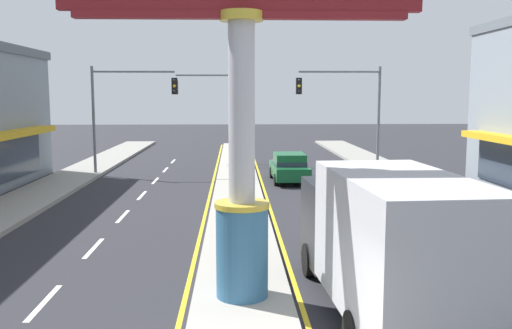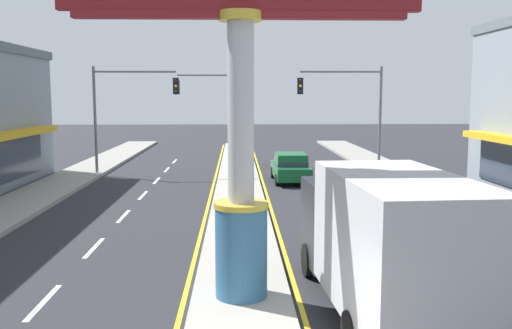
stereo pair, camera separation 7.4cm
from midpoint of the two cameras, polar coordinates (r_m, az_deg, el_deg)
name	(u,v)px [view 2 (the right image)]	position (r m, az deg, el deg)	size (l,w,h in m)	color
median_strip	(239,193)	(25.58, -1.71, -2.99)	(2.23, 52.00, 0.14)	#A39E93
sidewalk_left	(24,203)	(25.25, -22.80, -3.64)	(2.73, 60.00, 0.18)	gray
sidewalk_right	(449,200)	(25.34, 19.36, -3.45)	(2.73, 60.00, 0.18)	gray
lane_markings	(239,200)	(24.26, -1.69, -3.71)	(8.97, 52.00, 0.01)	silver
district_sign	(241,111)	(11.86, -1.40, 5.58)	(7.60, 1.21, 7.59)	#33668C
traffic_light_left_side	(126,101)	(32.23, -13.24, 6.39)	(4.86, 0.46, 6.20)	slate
traffic_light_right_side	(350,101)	(31.93, 9.74, 6.47)	(4.86, 0.46, 6.20)	slate
traffic_light_median_far	(215,101)	(37.13, -4.24, 6.56)	(4.20, 0.46, 6.20)	slate
sedan_far_right_lane	(290,167)	(29.36, 3.65, -0.26)	(1.90, 4.33, 1.53)	#14562D
box_truck_near_left_lane	(383,239)	(11.56, 13.13, -7.49)	(2.56, 7.01, 3.12)	black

